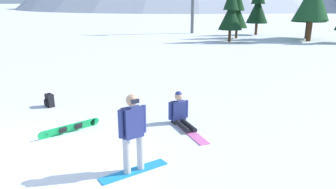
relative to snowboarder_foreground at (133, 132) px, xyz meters
name	(u,v)px	position (x,y,z in m)	size (l,w,h in m)	color
ground_plane	(31,170)	(-2.18, -0.39, -0.90)	(800.00, 800.00, 0.00)	white
snowboarder_foreground	(133,132)	(0.00, 0.00, 0.00)	(1.26, 1.30, 1.71)	#1E8CD8
snowboarder_midground	(181,114)	(0.52, 2.84, -0.57)	(1.32, 1.67, 0.97)	black
loose_snowboard_near_right	(70,128)	(-2.35, 1.64, -0.77)	(1.16, 1.48, 0.26)	#19B259
backpack_black	(49,101)	(-4.16, 3.56, -0.69)	(0.38, 0.37, 0.47)	black
pine_tree_short	(258,5)	(4.03, 30.03, 2.16)	(2.25, 2.25, 5.61)	#472D19
pine_tree_tall	(231,11)	(1.40, 23.22, 1.73)	(2.08, 2.08, 4.82)	#472D19
pine_tree_leaning	(238,12)	(1.98, 26.31, 1.60)	(2.02, 2.02, 4.58)	#472D19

